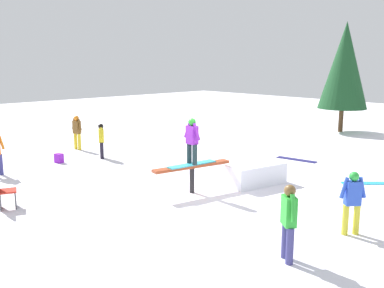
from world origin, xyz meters
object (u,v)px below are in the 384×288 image
Objects in this scene: bystander_blue at (352,200)px; backpack_on_snow at (59,158)px; main_rider_on_rail at (192,142)px; loose_snowboard_cyan at (365,183)px; bystander_yellow at (101,139)px; pine_tree_near at (345,66)px; bystander_green at (289,219)px; rail_feature at (192,169)px; bystander_brown at (77,131)px; loose_snowboard_navy at (296,160)px; folding_chair at (5,193)px.

backpack_on_snow is at bearing -43.65° from bystander_blue.
loose_snowboard_cyan is (-4.51, 2.96, -1.45)m from main_rider_on_rail.
bystander_blue is 4.14× the size of backpack_on_snow.
pine_tree_near reaches higher than bystander_yellow.
loose_snowboard_cyan is at bearing -161.18° from backpack_on_snow.
bystander_green reaches higher than loose_snowboard_cyan.
rail_feature is 1.69× the size of bystander_brown.
bystander_brown is 13.81m from pine_tree_near.
loose_snowboard_navy is 8.38m from pine_tree_near.
loose_snowboard_cyan is (-3.94, 10.71, -0.80)m from bystander_brown.
pine_tree_near is at bearing 105.48° from bystander_yellow.
main_rider_on_rail is 5.59m from loose_snowboard_cyan.
main_rider_on_rail is 1.08× the size of bystander_brown.
pine_tree_near reaches higher than loose_snowboard_cyan.
bystander_blue is 0.91× the size of loose_snowboard_navy.
folding_chair is at bearing 59.96° from bystander_green.
bystander_green is at bearing -19.65° from bystander_brown.
pine_tree_near is (-13.04, -2.44, 2.00)m from main_rider_on_rail.
bystander_green is 1.10× the size of bystander_yellow.
backpack_on_snow is 0.06× the size of pine_tree_near.
bystander_yellow is 9.51m from loose_snowboard_cyan.
rail_feature is 0.77m from main_rider_on_rail.
bystander_brown reaches higher than loose_snowboard_navy.
bystander_yellow is 0.87× the size of loose_snowboard_navy.
bystander_brown is 1.03× the size of bystander_blue.
pine_tree_near is (-13.04, -2.44, 2.77)m from rail_feature.
rail_feature is 1.64× the size of bystander_green.
main_rider_on_rail is 1.11× the size of bystander_blue.
bystander_brown is at bearing -52.65° from bystander_blue.
bystander_brown is (-0.57, -7.75, -0.65)m from main_rider_on_rail.
rail_feature is at bearing -96.34° from loose_snowboard_navy.
loose_snowboard_navy is (-7.29, -4.62, -0.82)m from bystander_green.
folding_chair is at bearing -25.76° from bystander_yellow.
main_rider_on_rail reaches higher than bystander_yellow.
loose_snowboard_navy is at bearing 24.99° from bystander_brown.
rail_feature is 1.73× the size of loose_snowboard_cyan.
folding_chair is at bearing -16.44° from rail_feature.
bystander_green is at bearing -66.88° from loose_snowboard_navy.
bystander_yellow is at bearing -12.88° from bystander_brown.
folding_chair is (4.84, 3.35, -0.34)m from bystander_yellow.
pine_tree_near reaches higher than loose_snowboard_navy.
main_rider_on_rail is 1.05× the size of bystander_green.
loose_snowboard_cyan is at bearing -29.47° from loose_snowboard_navy.
pine_tree_near is (-14.62, -6.77, 2.63)m from bystander_green.
folding_chair reaches higher than backpack_on_snow.
main_rider_on_rail is 0.27× the size of pine_tree_near.
bystander_yellow is at bearing -34.67° from folding_chair.
rail_feature is 5.44m from loose_snowboard_cyan.
backpack_on_snow is at bearing -139.33° from loose_snowboard_navy.
bystander_brown is 12.27m from bystander_green.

